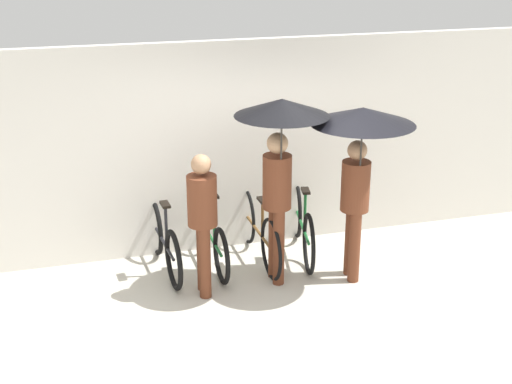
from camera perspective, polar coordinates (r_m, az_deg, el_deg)
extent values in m
plane|color=beige|center=(7.34, 1.46, -10.78)|extent=(30.00, 30.00, 0.00)
cube|color=silver|center=(8.66, -2.59, 3.59)|extent=(10.03, 0.12, 2.58)
torus|color=black|center=(8.83, -8.06, -2.80)|extent=(0.10, 0.69, 0.69)
torus|color=black|center=(7.97, -6.60, -5.43)|extent=(0.10, 0.69, 0.69)
cylinder|color=black|center=(8.40, -7.37, -4.05)|extent=(0.10, 0.97, 0.04)
cylinder|color=black|center=(8.14, -7.19, -2.83)|extent=(0.04, 0.04, 0.53)
cube|color=black|center=(8.03, -7.28, -0.99)|extent=(0.10, 0.21, 0.03)
cylinder|color=black|center=(8.69, -8.18, -0.57)|extent=(0.04, 0.04, 0.74)
cylinder|color=black|center=(8.57, -8.30, 1.74)|extent=(0.44, 0.06, 0.03)
torus|color=black|center=(8.97, -4.33, -2.40)|extent=(0.06, 0.66, 0.66)
torus|color=black|center=(8.06, -2.78, -5.13)|extent=(0.06, 0.66, 0.66)
cylinder|color=#19662D|center=(8.51, -3.60, -3.69)|extent=(0.04, 1.02, 0.04)
cylinder|color=#19662D|center=(8.23, -3.37, -2.29)|extent=(0.04, 0.04, 0.60)
cube|color=black|center=(8.11, -3.41, -0.25)|extent=(0.09, 0.20, 0.03)
cylinder|color=#19662D|center=(8.84, -4.39, -0.34)|extent=(0.04, 0.04, 0.69)
cylinder|color=#19662D|center=(8.72, -4.45, 1.77)|extent=(0.44, 0.03, 0.03)
torus|color=black|center=(9.05, -0.78, -1.88)|extent=(0.05, 0.73, 0.73)
torus|color=black|center=(8.13, 1.22, -4.60)|extent=(0.05, 0.73, 0.73)
cylinder|color=brown|center=(8.58, 0.16, -3.17)|extent=(0.04, 1.05, 0.04)
cylinder|color=brown|center=(8.33, 0.52, -2.22)|extent=(0.04, 0.04, 0.46)
cube|color=black|center=(8.24, 0.53, -0.66)|extent=(0.09, 0.20, 0.03)
cylinder|color=brown|center=(8.92, -0.79, 0.30)|extent=(0.04, 0.04, 0.73)
cylinder|color=brown|center=(8.80, -0.81, 2.53)|extent=(0.44, 0.03, 0.03)
torus|color=black|center=(9.24, 3.26, -1.44)|extent=(0.19, 0.72, 0.72)
torus|color=black|center=(8.28, 4.25, -4.17)|extent=(0.19, 0.72, 0.72)
cylinder|color=#19662D|center=(8.75, 3.72, -2.73)|extent=(0.24, 1.04, 0.04)
cylinder|color=#19662D|center=(8.49, 3.94, -1.62)|extent=(0.04, 0.04, 0.52)
cube|color=black|center=(8.39, 3.99, 0.11)|extent=(0.13, 0.21, 0.03)
cylinder|color=#19662D|center=(9.13, 3.29, 0.33)|extent=(0.04, 0.04, 0.61)
cylinder|color=#19662D|center=(9.03, 3.33, 2.13)|extent=(0.44, 0.11, 0.03)
cylinder|color=brown|center=(7.89, -4.29, -5.11)|extent=(0.13, 0.13, 0.82)
cylinder|color=brown|center=(7.73, -4.11, -5.68)|extent=(0.13, 0.13, 0.82)
cylinder|color=brown|center=(7.53, -4.34, -0.69)|extent=(0.32, 0.32, 0.56)
sphere|color=tan|center=(7.39, -4.42, 2.23)|extent=(0.21, 0.21, 0.21)
cylinder|color=brown|center=(8.13, 1.45, -3.95)|extent=(0.13, 0.13, 0.89)
cylinder|color=brown|center=(7.97, 1.83, -4.47)|extent=(0.13, 0.13, 0.89)
cylinder|color=brown|center=(7.77, 1.69, 0.82)|extent=(0.32, 0.32, 0.61)
sphere|color=tan|center=(7.63, 1.73, 3.92)|extent=(0.23, 0.23, 0.23)
cylinder|color=#332D28|center=(7.51, 2.04, 3.37)|extent=(0.02, 0.02, 0.74)
cone|color=black|center=(7.39, 2.08, 6.79)|extent=(1.00, 1.00, 0.18)
cylinder|color=brown|center=(8.27, 7.56, -3.89)|extent=(0.13, 0.13, 0.84)
cylinder|color=brown|center=(8.11, 7.88, -4.41)|extent=(0.13, 0.13, 0.84)
cylinder|color=brown|center=(7.93, 7.96, 0.47)|extent=(0.32, 0.32, 0.57)
sphere|color=tan|center=(7.79, 8.11, 3.33)|extent=(0.22, 0.22, 0.22)
cylinder|color=#332D28|center=(7.67, 8.37, 2.83)|extent=(0.02, 0.02, 0.71)
cone|color=black|center=(7.55, 8.55, 6.05)|extent=(1.12, 1.12, 0.18)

